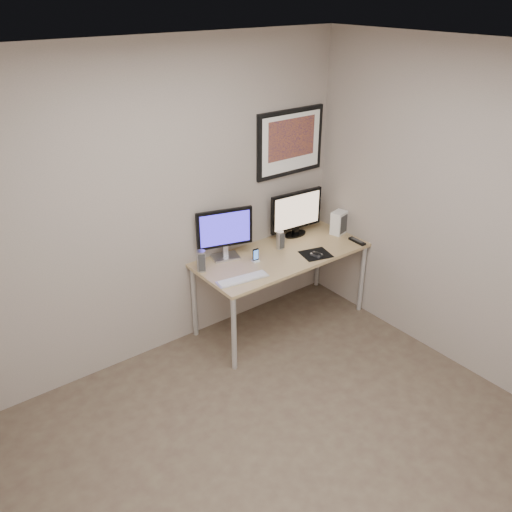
# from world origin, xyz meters

# --- Properties ---
(floor) EXTENTS (3.60, 3.60, 0.00)m
(floor) POSITION_xyz_m (0.00, 0.00, 0.00)
(floor) COLOR #47352C
(floor) RESTS_ON ground
(room) EXTENTS (3.60, 3.60, 3.60)m
(room) POSITION_xyz_m (0.00, 0.45, 1.64)
(room) COLOR white
(room) RESTS_ON ground
(desk) EXTENTS (1.60, 0.70, 0.73)m
(desk) POSITION_xyz_m (1.00, 1.35, 0.66)
(desk) COLOR olive
(desk) RESTS_ON floor
(framed_art) EXTENTS (0.75, 0.04, 0.60)m
(framed_art) POSITION_xyz_m (1.35, 1.68, 1.62)
(framed_art) COLOR black
(framed_art) RESTS_ON room
(monitor_large) EXTENTS (0.49, 0.22, 0.46)m
(monitor_large) POSITION_xyz_m (0.55, 1.59, 0.98)
(monitor_large) COLOR #B0B0B5
(monitor_large) RESTS_ON desk
(monitor_tv) EXTENTS (0.57, 0.15, 0.44)m
(monitor_tv) POSITION_xyz_m (1.36, 1.58, 0.97)
(monitor_tv) COLOR black
(monitor_tv) RESTS_ON desk
(speaker_left) EXTENTS (0.10, 0.10, 0.19)m
(speaker_left) POSITION_xyz_m (0.25, 1.51, 0.82)
(speaker_left) COLOR #B0B0B5
(speaker_left) RESTS_ON desk
(speaker_right) EXTENTS (0.07, 0.07, 0.17)m
(speaker_right) POSITION_xyz_m (1.05, 1.45, 0.81)
(speaker_right) COLOR #B0B0B5
(speaker_right) RESTS_ON desk
(phone_dock) EXTENTS (0.06, 0.06, 0.13)m
(phone_dock) POSITION_xyz_m (0.71, 1.37, 0.79)
(phone_dock) COLOR black
(phone_dock) RESTS_ON desk
(keyboard) EXTENTS (0.46, 0.18, 0.02)m
(keyboard) POSITION_xyz_m (0.43, 1.18, 0.74)
(keyboard) COLOR silver
(keyboard) RESTS_ON desk
(mousepad) EXTENTS (0.30, 0.28, 0.00)m
(mousepad) POSITION_xyz_m (1.23, 1.15, 0.73)
(mousepad) COLOR black
(mousepad) RESTS_ON desk
(mouse) EXTENTS (0.08, 0.11, 0.03)m
(mouse) POSITION_xyz_m (1.21, 1.12, 0.75)
(mouse) COLOR black
(mouse) RESTS_ON mousepad
(remote) EXTENTS (0.06, 0.19, 0.02)m
(remote) POSITION_xyz_m (1.72, 1.10, 0.74)
(remote) COLOR black
(remote) RESTS_ON desk
(fan_unit) EXTENTS (0.17, 0.14, 0.23)m
(fan_unit) POSITION_xyz_m (1.72, 1.36, 0.84)
(fan_unit) COLOR silver
(fan_unit) RESTS_ON desk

